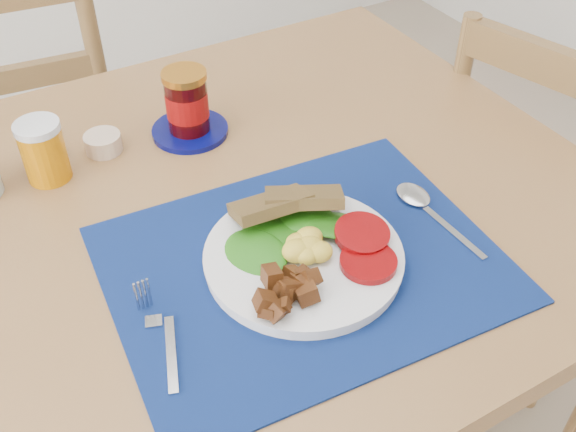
% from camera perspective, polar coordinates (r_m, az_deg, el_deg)
% --- Properties ---
extents(table, '(1.40, 0.90, 0.75)m').
position_cam_1_polar(table, '(1.00, -12.95, -5.34)').
color(table, brown).
rests_on(table, ground).
extents(chair_far, '(0.45, 0.43, 1.11)m').
position_cam_1_polar(chair_far, '(1.62, -21.84, 8.22)').
color(chair_far, brown).
rests_on(chair_far, ground).
extents(chair_end, '(0.46, 0.47, 1.04)m').
position_cam_1_polar(chair_end, '(1.46, 20.60, 3.25)').
color(chair_end, brown).
rests_on(chair_end, ground).
extents(placemat, '(0.52, 0.42, 0.00)m').
position_cam_1_polar(placemat, '(0.88, 1.31, -4.06)').
color(placemat, black).
rests_on(placemat, table).
extents(breakfast_plate, '(0.25, 0.25, 0.06)m').
position_cam_1_polar(breakfast_plate, '(0.86, 1.16, -3.40)').
color(breakfast_plate, silver).
rests_on(breakfast_plate, placemat).
extents(fork, '(0.05, 0.15, 0.00)m').
position_cam_1_polar(fork, '(0.81, -10.80, -9.71)').
color(fork, '#B2B5BA').
rests_on(fork, placemat).
extents(spoon, '(0.04, 0.18, 0.01)m').
position_cam_1_polar(spoon, '(0.97, 11.55, 0.75)').
color(spoon, '#B2B5BA').
rests_on(spoon, placemat).
extents(juice_glass, '(0.06, 0.06, 0.09)m').
position_cam_1_polar(juice_glass, '(1.05, -19.96, 5.07)').
color(juice_glass, '#CE7705').
rests_on(juice_glass, table).
extents(ramekin, '(0.06, 0.06, 0.03)m').
position_cam_1_polar(ramekin, '(1.10, -15.38, 5.98)').
color(ramekin, beige).
rests_on(ramekin, table).
extents(jam_on_saucer, '(0.12, 0.12, 0.11)m').
position_cam_1_polar(jam_on_saucer, '(1.09, -8.51, 9.11)').
color(jam_on_saucer, '#04084E').
rests_on(jam_on_saucer, table).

